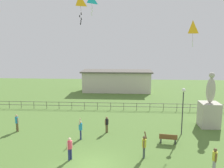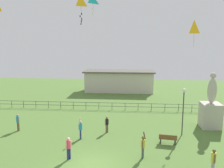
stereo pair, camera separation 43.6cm
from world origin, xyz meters
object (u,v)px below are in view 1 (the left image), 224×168
object	(u,v)px
person_4	(144,145)
person_5	(70,147)
park_bench	(168,138)
person_2	(17,122)
person_6	(81,128)
lamppost	(183,101)
statue_monument	(209,110)
kite_0	(192,29)
person_0	(215,159)
kite_4	(91,0)
person_1	(107,124)
kite_2	(80,2)

from	to	relation	value
person_4	person_5	xyz separation A→B (m)	(-5.41, -0.61, -0.02)
park_bench	person_2	size ratio (longest dim) A/B	0.92
person_6	lamppost	bearing A→B (deg)	10.26
statue_monument	kite_0	size ratio (longest dim) A/B	2.15
person_0	kite_4	xyz separation A→B (m)	(-9.59, 10.90, 11.94)
kite_4	person_0	bearing A→B (deg)	-48.66
kite_0	kite_4	bearing A→B (deg)	174.82
lamppost	person_6	xyz separation A→B (m)	(-9.18, -1.66, -2.19)
lamppost	statue_monument	bearing A→B (deg)	35.54
person_0	kite_0	distance (m)	13.37
park_bench	kite_4	xyz separation A→B (m)	(-7.39, 6.51, 12.45)
person_4	kite_4	world-z (taller)	kite_4
person_1	person_4	size ratio (longest dim) A/B	0.78
park_bench	person_0	bearing A→B (deg)	-63.34
park_bench	person_0	world-z (taller)	person_0
person_5	kite_4	bearing A→B (deg)	88.51
park_bench	person_4	xyz separation A→B (m)	(-2.24, -2.65, 0.54)
lamppost	kite_2	xyz separation A→B (m)	(-9.53, 1.06, 8.90)
kite_2	person_0	bearing A→B (deg)	-36.64
person_5	kite_2	bearing A→B (deg)	92.56
person_6	kite_4	bearing A→B (deg)	88.24
kite_0	person_1	bearing A→B (deg)	-157.83
person_1	person_2	distance (m)	8.65
person_0	person_6	distance (m)	10.89
kite_4	lamppost	bearing A→B (deg)	-26.20
kite_0	kite_4	size ratio (longest dim) A/B	1.16
lamppost	kite_2	bearing A→B (deg)	173.65
kite_4	person_6	bearing A→B (deg)	-91.76
lamppost	person_1	size ratio (longest dim) A/B	2.82
person_4	kite_4	size ratio (longest dim) A/B	0.89
person_0	person_2	distance (m)	17.41
kite_2	kite_0	bearing A→B (deg)	12.46
lamppost	person_0	world-z (taller)	lamppost
park_bench	person_6	world-z (taller)	person_6
person_1	kite_0	xyz separation A→B (m)	(8.42, 3.43, 8.98)
person_0	kite_0	xyz separation A→B (m)	(0.82, 9.95, 8.90)
person_4	kite_4	bearing A→B (deg)	119.33
statue_monument	person_5	world-z (taller)	statue_monument
lamppost	park_bench	xyz separation A→B (m)	(-1.61, -2.09, -2.74)
person_2	kite_4	size ratio (longest dim) A/B	0.75
person_2	person_6	world-z (taller)	person_6
person_1	park_bench	bearing A→B (deg)	-21.61
statue_monument	person_6	world-z (taller)	statue_monument
park_bench	person_5	bearing A→B (deg)	-156.85
statue_monument	kite_0	distance (m)	8.42
person_1	person_2	xyz separation A→B (m)	(-8.64, -0.24, 0.07)
park_bench	kite_2	world-z (taller)	kite_2
person_6	kite_0	xyz separation A→B (m)	(10.60, 5.14, 8.86)
person_5	kite_4	world-z (taller)	kite_4
person_0	person_2	world-z (taller)	person_0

